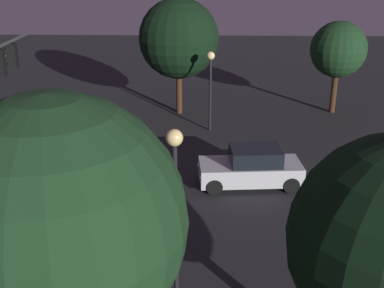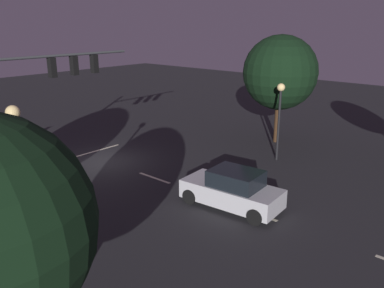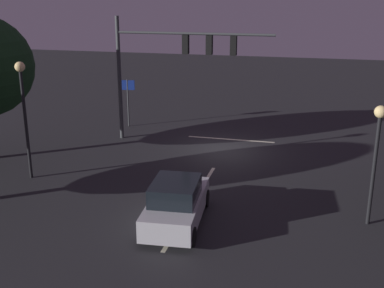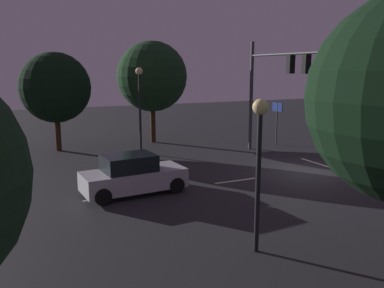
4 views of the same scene
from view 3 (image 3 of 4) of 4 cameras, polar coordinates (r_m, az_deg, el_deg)
name	(u,v)px [view 3 (image 3 of 4)]	position (r m, az deg, el deg)	size (l,w,h in m)	color
ground_plane	(225,150)	(26.10, 3.85, -0.68)	(80.00, 80.00, 0.00)	#232326
traffic_signal_assembly	(173,56)	(26.50, -2.30, 10.33)	(8.67, 0.47, 6.89)	#383A3D
lane_dash_far	(209,176)	(22.40, 1.99, -3.77)	(2.20, 0.16, 0.01)	beige
lane_dash_mid	(172,237)	(17.11, -2.36, -10.84)	(2.20, 0.16, 0.01)	beige
stop_bar	(231,139)	(27.96, 4.59, 0.55)	(5.00, 0.16, 0.01)	beige
car_approaching	(176,203)	(17.68, -1.86, -6.98)	(2.19, 4.48, 1.70)	#B7B7BC
street_lamp_left_kerb	(377,141)	(18.00, 20.96, 0.29)	(0.44, 0.44, 4.43)	black
street_lamp_right_kerb	(23,99)	(22.38, -19.25, 5.06)	(0.44, 0.44, 5.29)	black
route_sign	(128,93)	(30.44, -7.58, 6.00)	(0.90, 0.20, 2.97)	#383A3D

